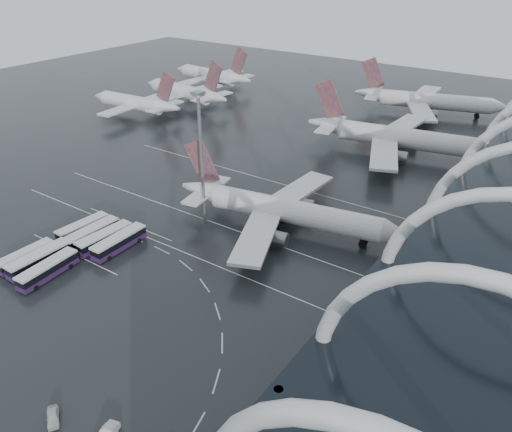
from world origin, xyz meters
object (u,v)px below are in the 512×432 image
Objects in this scene: airliner_main at (283,211)px; bus_row_near_d at (119,242)px; airliner_gate_b at (398,138)px; bus_row_far_a at (26,256)px; bus_row_far_c at (48,269)px; bus_row_near_b at (92,233)px; airliner_gate_c at (426,101)px; floodlight_mast at (201,143)px; bus_row_near_a at (83,228)px; gse_cart_belly_e at (336,212)px; bus_row_near_c at (104,238)px; gse_cart_belly_b at (368,222)px; jet_remote_far at (213,76)px; jet_remote_mid at (186,93)px; bus_row_far_b at (39,259)px; van_curve_b at (53,417)px; jet_remote_west at (137,103)px; gse_cart_belly_d at (394,258)px.

bus_row_near_d is (-24.49, -28.01, -2.91)m from airliner_main.
airliner_gate_b reaches higher than bus_row_far_a.
bus_row_near_b is at bearing 11.88° from bus_row_far_c.
airliner_gate_c is 155.39m from bus_row_far_a.
bus_row_far_c is at bearing -106.75° from floodlight_mast.
bus_row_far_c reaches higher than bus_row_near_a.
gse_cart_belly_e is (31.67, 41.53, -1.27)m from bus_row_near_d.
airliner_main reaches higher than bus_row_near_c.
floodlight_mast is (18.81, 20.85, 17.99)m from bus_row_near_a.
bus_row_near_d is at bearing -17.94° from bus_row_far_c.
airliner_gate_c is (-2.16, 108.78, 0.40)m from airliner_main.
bus_row_near_b is 63.77m from gse_cart_belly_b.
jet_remote_far is 132.33m from gse_cart_belly_e.
bus_row_near_d is 1.12× the size of bus_row_far_a.
jet_remote_mid reaches higher than bus_row_near_c.
jet_remote_mid reaches higher than bus_row_near_d.
bus_row_far_b reaches higher than van_curve_b.
bus_row_near_c is 55.25m from gse_cart_belly_e.
bus_row_far_c is 66.88m from gse_cart_belly_e.
bus_row_far_c is (0.24, -14.52, -0.02)m from bus_row_near_c.
gse_cart_belly_b is at bearing -42.20° from bus_row_far_c.
bus_row_near_a is 3.16× the size of van_curve_b.
bus_row_near_d is (11.76, 0.34, 0.13)m from bus_row_near_a.
bus_row_far_b is 0.44× the size of floodlight_mast.
jet_remote_mid reaches higher than gse_cart_belly_e.
airliner_gate_b is at bearing -21.57° from bus_row_far_c.
airliner_gate_b is at bearing -97.48° from airliner_gate_c.
bus_row_far_a is at bearing -176.24° from bus_row_near_a.
bus_row_near_b is 14.37m from bus_row_far_a.
jet_remote_west reaches higher than bus_row_far_c.
jet_remote_west is (-93.16, 42.87, 0.15)m from airliner_main.
floodlight_mast is at bearing -26.88° from bus_row_far_a.
bus_row_near_c is 13.99m from bus_row_far_b.
airliner_main is 51.69m from bus_row_far_c.
jet_remote_far reaches higher than van_curve_b.
floodlight_mast reaches higher than bus_row_far_b.
jet_remote_far is 151.20m from bus_row_far_b.
airliner_gate_c is 27.38× the size of gse_cart_belly_e.
floodlight_mast is at bearing -168.25° from gse_cart_belly_d.
airliner_gate_b is 106.97m from jet_remote_far.
jet_remote_west is 104.64m from gse_cart_belly_e.
gse_cart_belly_b is (51.95, 55.80, -0.97)m from bus_row_far_a.
floodlight_mast reaches higher than van_curve_b.
bus_row_far_b is (-0.37, -13.07, 0.05)m from bus_row_near_b.
airliner_gate_c is at bearing -146.00° from jet_remote_mid.
jet_remote_mid is 3.46× the size of bus_row_far_b.
bus_row_near_c is at bearing -119.17° from airliner_gate_b.
airliner_gate_c is 97.50m from gse_cart_belly_b.
bus_row_near_a reaches higher than gse_cart_belly_b.
jet_remote_far is at bearing 66.01° from van_curve_b.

